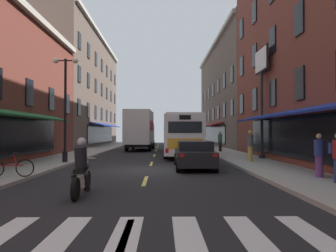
# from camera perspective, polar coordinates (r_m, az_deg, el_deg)

# --- Properties ---
(ground_plane) EXTENTS (34.80, 80.00, 0.10)m
(ground_plane) POSITION_cam_1_polar(r_m,az_deg,el_deg) (15.61, -3.37, -7.97)
(ground_plane) COLOR black
(lane_centre_dashes) EXTENTS (0.14, 73.90, 0.01)m
(lane_centre_dashes) POSITION_cam_1_polar(r_m,az_deg,el_deg) (15.36, -3.41, -7.88)
(lane_centre_dashes) COLOR #DBCC4C
(lane_centre_dashes) RESTS_ON ground
(crosswalk_near) EXTENTS (7.10, 2.80, 0.01)m
(crosswalk_near) POSITION_cam_1_polar(r_m,az_deg,el_deg) (5.81, -7.78, -19.25)
(crosswalk_near) COLOR silver
(crosswalk_near) RESTS_ON ground
(sidewalk_left) EXTENTS (3.00, 80.00, 0.14)m
(sidewalk_left) POSITION_cam_1_polar(r_m,az_deg,el_deg) (16.91, -23.93, -6.94)
(sidewalk_left) COLOR #A39E93
(sidewalk_left) RESTS_ON ground
(sidewalk_right) EXTENTS (3.00, 80.00, 0.14)m
(sidewalk_right) POSITION_cam_1_polar(r_m,az_deg,el_deg) (16.44, 17.81, -7.14)
(sidewalk_right) COLOR #A39E93
(sidewalk_right) RESTS_ON ground
(billboard_sign) EXTENTS (0.40, 2.41, 7.12)m
(billboard_sign) POSITION_cam_1_polar(r_m,az_deg,el_deg) (21.79, 16.32, 8.51)
(billboard_sign) COLOR black
(billboard_sign) RESTS_ON sidewalk_right
(transit_bus) EXTENTS (2.78, 12.50, 3.07)m
(transit_bus) POSITION_cam_1_polar(r_m,az_deg,el_deg) (25.63, 2.27, -1.54)
(transit_bus) COLOR silver
(transit_bus) RESTS_ON ground
(box_truck) EXTENTS (2.71, 7.72, 3.89)m
(box_truck) POSITION_cam_1_polar(r_m,az_deg,el_deg) (32.15, -4.96, -0.72)
(box_truck) COLOR #B21E19
(box_truck) RESTS_ON ground
(sedan_near) EXTENTS (1.97, 4.79, 1.38)m
(sedan_near) POSITION_cam_1_polar(r_m,az_deg,el_deg) (16.23, 4.65, -5.02)
(sedan_near) COLOR black
(sedan_near) RESTS_ON ground
(sedan_mid) EXTENTS (1.95, 4.76, 1.32)m
(sedan_mid) POSITION_cam_1_polar(r_m,az_deg,el_deg) (44.25, -3.93, -2.57)
(sedan_mid) COLOR silver
(sedan_mid) RESTS_ON ground
(motorcycle_rider) EXTENTS (0.62, 2.07, 1.66)m
(motorcycle_rider) POSITION_cam_1_polar(r_m,az_deg,el_deg) (9.54, -15.14, -7.73)
(motorcycle_rider) COLOR black
(motorcycle_rider) RESTS_ON ground
(bicycle_near) EXTENTS (1.70, 0.48, 0.91)m
(bicycle_near) POSITION_cam_1_polar(r_m,az_deg,el_deg) (13.38, -26.29, -6.63)
(bicycle_near) COLOR black
(bicycle_near) RESTS_ON sidewalk_left
(pedestrian_mid) EXTENTS (0.36, 0.36, 1.78)m
(pedestrian_mid) POSITION_cam_1_polar(r_m,az_deg,el_deg) (19.02, 14.42, -3.34)
(pedestrian_mid) COLOR #B29947
(pedestrian_mid) RESTS_ON sidewalk_right
(pedestrian_far) EXTENTS (0.36, 0.36, 1.63)m
(pedestrian_far) POSITION_cam_1_polar(r_m,az_deg,el_deg) (13.22, 25.32, -4.66)
(pedestrian_far) COLOR #66387F
(pedestrian_far) RESTS_ON sidewalk_right
(pedestrian_rear) EXTENTS (0.36, 0.36, 1.78)m
(pedestrian_rear) POSITION_cam_1_polar(r_m,az_deg,el_deg) (28.23, 9.28, -2.62)
(pedestrian_rear) COLOR black
(pedestrian_rear) RESTS_ON sidewalk_right
(street_lamp_twin) EXTENTS (1.42, 0.32, 5.87)m
(street_lamp_twin) POSITION_cam_1_polar(r_m,az_deg,el_deg) (18.90, -17.82, 3.68)
(street_lamp_twin) COLOR black
(street_lamp_twin) RESTS_ON sidewalk_left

